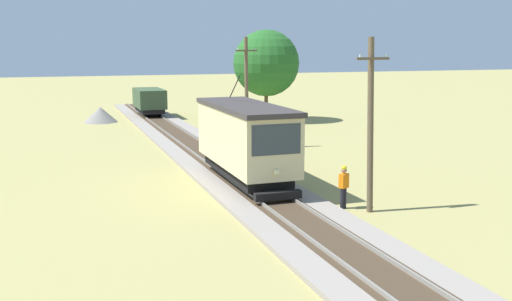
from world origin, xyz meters
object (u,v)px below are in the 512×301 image
(gravel_pile, at_px, (101,115))
(tree_left_near, at_px, (266,63))
(utility_pole_near_tram, at_px, (370,123))
(utility_pole_mid, at_px, (247,92))
(red_tram, at_px, (245,139))
(freight_car, at_px, (149,101))
(track_worker, at_px, (344,185))

(gravel_pile, bearing_deg, tree_left_near, -15.49)
(utility_pole_near_tram, height_order, utility_pole_mid, utility_pole_mid)
(red_tram, distance_m, freight_car, 28.25)
(tree_left_near, bearing_deg, utility_pole_mid, -115.48)
(red_tram, distance_m, gravel_pile, 26.48)
(freight_car, xyz_separation_m, gravel_pile, (-4.60, -2.21, -0.89))
(red_tram, xyz_separation_m, utility_pole_mid, (3.21, 9.42, 1.44))
(track_worker, bearing_deg, utility_pole_near_tram, -150.91)
(utility_pole_near_tram, bearing_deg, utility_pole_mid, 90.00)
(utility_pole_near_tram, bearing_deg, tree_left_near, 77.74)
(utility_pole_near_tram, bearing_deg, gravel_pile, 103.80)
(freight_car, height_order, gravel_pile, freight_car)
(tree_left_near, bearing_deg, freight_car, 146.90)
(track_worker, bearing_deg, tree_left_near, -37.45)
(utility_pole_near_tram, distance_m, track_worker, 2.71)
(gravel_pile, bearing_deg, utility_pole_near_tram, -76.20)
(freight_car, relative_size, track_worker, 2.91)
(utility_pole_near_tram, relative_size, tree_left_near, 0.86)
(red_tram, relative_size, utility_pole_mid, 1.21)
(red_tram, relative_size, freight_car, 1.64)
(freight_car, bearing_deg, utility_pole_mid, -80.30)
(utility_pole_near_tram, relative_size, gravel_pile, 2.34)
(utility_pole_near_tram, xyz_separation_m, gravel_pile, (-7.82, 31.83, -2.84))
(gravel_pile, height_order, tree_left_near, tree_left_near)
(freight_car, relative_size, utility_pole_mid, 0.74)
(utility_pole_mid, height_order, tree_left_near, tree_left_near)
(utility_pole_near_tram, xyz_separation_m, utility_pole_mid, (-0.00, 15.22, 0.12))
(utility_pole_mid, relative_size, track_worker, 3.96)
(red_tram, height_order, gravel_pile, red_tram)
(gravel_pile, bearing_deg, red_tram, -79.97)
(freight_car, bearing_deg, track_worker, -85.83)
(utility_pole_near_tram, bearing_deg, track_worker, 142.49)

